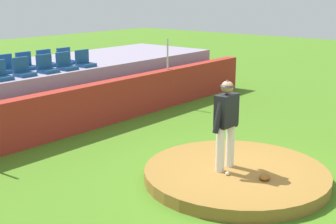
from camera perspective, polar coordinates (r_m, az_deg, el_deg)
The scene contains 17 objects.
ground_plane at distance 9.65m, azimuth 8.36°, elevation -8.31°, with size 60.00×60.00×0.00m, color #47781D.
pitchers_mound at distance 9.60m, azimuth 8.39°, elevation -7.65°, with size 3.76×3.76×0.24m, color olive.
pitcher at distance 9.21m, azimuth 7.23°, elevation -0.72°, with size 0.83×0.29×1.85m.
baseball at distance 9.20m, azimuth 7.36°, elevation -7.56°, with size 0.07×0.07×0.07m, color white.
fielding_glove at distance 9.12m, azimuth 11.89°, elevation -7.84°, with size 0.30×0.20×0.11m, color brown.
brick_barrier at distance 12.73m, azimuth -11.69°, elevation 0.16°, with size 16.11×0.40×1.25m, color #A42B22.
fence_post_right at distance 15.30m, azimuth -0.05°, elevation 7.19°, with size 0.06×0.06×1.02m, color silver.
bleacher_platform at distance 14.61m, azimuth -17.70°, elevation 2.23°, with size 14.66×3.65×1.55m, color gray.
stadium_chair_0 at distance 12.61m, azimuth -20.15°, elevation 4.47°, with size 0.48×0.44×0.50m.
stadium_chair_1 at distance 13.01m, azimuth -17.53°, elevation 4.97°, with size 0.48×0.44×0.50m.
stadium_chair_2 at distance 13.40m, azimuth -14.83°, elevation 5.42°, with size 0.48×0.44×0.50m.
stadium_chair_3 at distance 13.78m, azimuth -12.56°, elevation 5.80°, with size 0.48×0.44×0.50m.
stadium_chair_4 at distance 14.25m, azimuth -10.33°, elevation 6.19°, with size 0.48×0.44×0.50m.
stadium_chair_6 at distance 13.74m, azimuth -19.39°, elevation 5.30°, with size 0.48×0.44×0.50m.
stadium_chair_7 at distance 14.13m, azimuth -17.21°, elevation 5.71°, with size 0.48×0.44×0.50m.
stadium_chair_8 at distance 14.53m, azimuth -14.89°, elevation 6.10°, with size 0.48×0.44×0.50m.
stadium_chair_9 at distance 14.92m, azimuth -12.55°, elevation 6.45°, with size 0.48×0.44×0.50m.
Camera 1 is at (-7.66, -4.53, 3.73)m, focal length 49.17 mm.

